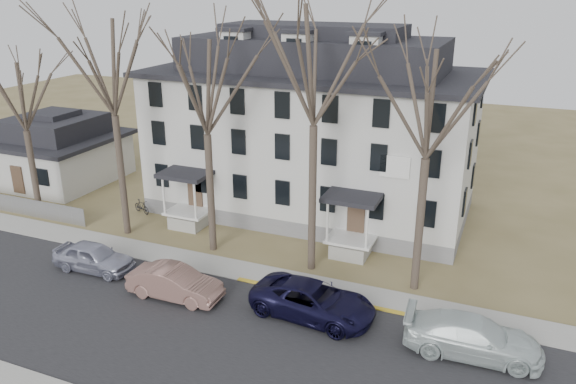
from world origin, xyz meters
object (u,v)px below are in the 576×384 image
at_px(car_white, 473,338).
at_px(car_navy, 313,301).
at_px(boarding_house, 313,131).
at_px(tree_mid_left, 205,81).
at_px(tree_mid_right, 431,97).
at_px(bicycle_right, 142,207).
at_px(bicycle_left, 183,219).
at_px(tree_far_left, 109,61).
at_px(small_house, 58,152).
at_px(car_tan, 175,284).
at_px(car_silver, 94,258).
at_px(tree_center, 315,57).
at_px(tree_bungalow, 20,93).

bearing_deg(car_white, car_navy, 85.17).
relative_size(boarding_house, tree_mid_left, 1.63).
height_order(tree_mid_right, bicycle_right, tree_mid_right).
bearing_deg(bicycle_left, tree_far_left, 131.43).
distance_m(small_house, tree_far_left, 15.00).
height_order(tree_mid_left, bicycle_right, tree_mid_left).
relative_size(car_tan, car_white, 0.85).
xyz_separation_m(tree_mid_right, car_silver, (-16.02, -4.66, -8.85)).
height_order(car_silver, car_navy, car_navy).
relative_size(tree_center, car_tan, 3.15).
xyz_separation_m(tree_center, bicycle_right, (-13.03, 2.87, -10.63)).
bearing_deg(car_silver, car_navy, -90.40).
relative_size(tree_far_left, tree_bungalow, 1.27).
xyz_separation_m(car_navy, bicycle_right, (-14.73, 7.25, -0.34)).
distance_m(small_house, tree_mid_right, 30.08).
bearing_deg(tree_mid_right, boarding_house, 136.19).
bearing_deg(boarding_house, tree_mid_right, -43.81).
bearing_deg(car_silver, tree_far_left, 15.95).
bearing_deg(tree_mid_left, small_house, 159.97).
relative_size(car_silver, bicycle_left, 2.68).
distance_m(tree_mid_right, tree_bungalow, 24.54).
bearing_deg(bicycle_right, car_tan, -116.85).
height_order(tree_far_left, tree_center, tree_center).
relative_size(small_house, tree_mid_right, 0.68).
height_order(tree_mid_right, car_white, tree_mid_right).
xyz_separation_m(tree_far_left, tree_mid_left, (6.00, 0.00, -0.74)).
bearing_deg(boarding_house, tree_bungalow, -152.99).
xyz_separation_m(small_house, tree_mid_left, (17.00, -6.20, 7.35)).
distance_m(tree_center, car_silver, 15.46).
bearing_deg(car_silver, tree_mid_right, -75.49).
xyz_separation_m(tree_center, car_white, (8.67, -4.52, -10.28)).
bearing_deg(tree_mid_left, car_tan, -79.65).
distance_m(boarding_house, small_house, 20.34).
relative_size(boarding_house, tree_mid_right, 1.63).
xyz_separation_m(tree_mid_right, car_tan, (-10.52, -5.38, -8.83)).
relative_size(boarding_house, tree_center, 1.41).
relative_size(tree_mid_left, bicycle_right, 8.34).
distance_m(boarding_house, car_navy, 14.15).
distance_m(tree_bungalow, bicycle_right, 10.13).
distance_m(bicycle_left, bicycle_right, 3.62).
height_order(small_house, bicycle_right, small_house).
xyz_separation_m(car_silver, car_navy, (12.21, 0.28, 0.04)).
relative_size(boarding_house, car_silver, 4.68).
relative_size(tree_far_left, car_white, 2.49).
bearing_deg(tree_far_left, tree_center, 0.00).
relative_size(car_tan, bicycle_right, 3.06).
bearing_deg(car_white, tree_mid_left, 69.21).
xyz_separation_m(boarding_house, bicycle_right, (-10.03, -5.28, -4.92)).
relative_size(small_house, car_navy, 1.52).
height_order(tree_mid_right, car_navy, tree_mid_right).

